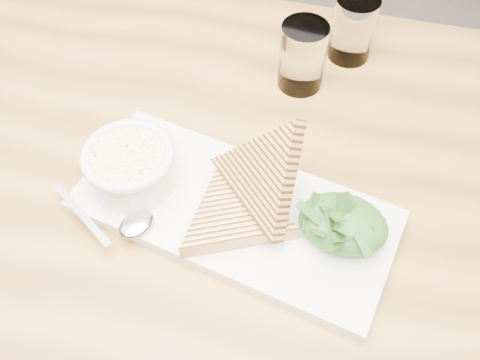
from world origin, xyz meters
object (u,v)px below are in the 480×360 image
(soup_bowl, at_px, (131,169))
(glass_near, at_px, (302,56))
(platter, at_px, (235,211))
(glass_far, at_px, (353,28))
(table_top, at_px, (199,170))

(soup_bowl, height_order, glass_near, glass_near)
(platter, relative_size, soup_bowl, 3.63)
(platter, distance_m, glass_near, 0.27)
(soup_bowl, height_order, glass_far, glass_far)
(soup_bowl, xyz_separation_m, glass_near, (0.15, 0.27, 0.01))
(table_top, distance_m, soup_bowl, 0.11)
(table_top, xyz_separation_m, platter, (0.08, -0.07, 0.03))
(platter, bearing_deg, soup_bowl, -178.10)
(soup_bowl, bearing_deg, glass_near, 61.10)
(platter, bearing_deg, glass_near, 88.07)
(glass_near, relative_size, glass_far, 1.02)
(platter, height_order, glass_near, glass_near)
(table_top, xyz_separation_m, glass_near, (0.09, 0.20, 0.07))
(glass_near, bearing_deg, glass_far, 58.82)
(soup_bowl, bearing_deg, glass_far, 60.51)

